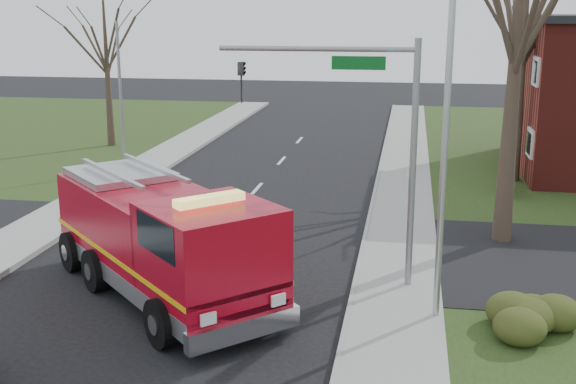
# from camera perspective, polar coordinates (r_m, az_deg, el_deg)

# --- Properties ---
(ground) EXTENTS (120.00, 120.00, 0.00)m
(ground) POSITION_cam_1_polar(r_m,az_deg,el_deg) (20.04, -9.72, -7.95)
(ground) COLOR black
(ground) RESTS_ON ground
(sidewalk_right) EXTENTS (2.40, 80.00, 0.15)m
(sidewalk_right) POSITION_cam_1_polar(r_m,az_deg,el_deg) (18.97, 8.47, -8.96)
(sidewalk_right) COLOR #9B9C96
(sidewalk_right) RESTS_ON ground
(health_center_sign) EXTENTS (0.12, 2.00, 1.40)m
(health_center_sign) POSITION_cam_1_polar(r_m,az_deg,el_deg) (30.96, 17.09, 1.26)
(health_center_sign) COLOR #501217
(health_center_sign) RESTS_ON ground
(hedge_corner) EXTENTS (2.80, 2.00, 0.90)m
(hedge_corner) POSITION_cam_1_polar(r_m,az_deg,el_deg) (18.05, 17.48, -9.01)
(hedge_corner) COLOR #343A15
(hedge_corner) RESTS_ON lawn_right
(bare_tree_near) EXTENTS (6.00, 6.00, 12.00)m
(bare_tree_near) POSITION_cam_1_polar(r_m,az_deg,el_deg) (23.67, 17.76, 13.38)
(bare_tree_near) COLOR #31251D
(bare_tree_near) RESTS_ON ground
(bare_tree_far) EXTENTS (5.25, 5.25, 10.50)m
(bare_tree_far) POSITION_cam_1_polar(r_m,az_deg,el_deg) (32.80, 18.16, 11.79)
(bare_tree_far) COLOR #31251D
(bare_tree_far) RESTS_ON ground
(bare_tree_left) EXTENTS (4.50, 4.50, 9.00)m
(bare_tree_left) POSITION_cam_1_polar(r_m,az_deg,el_deg) (40.92, -14.20, 11.11)
(bare_tree_left) COLOR #31251D
(bare_tree_left) RESTS_ON ground
(traffic_signal_mast) EXTENTS (5.29, 0.18, 6.80)m
(traffic_signal_mast) POSITION_cam_1_polar(r_m,az_deg,el_deg) (19.20, 6.12, 5.80)
(traffic_signal_mast) COLOR gray
(traffic_signal_mast) RESTS_ON ground
(streetlight_pole) EXTENTS (1.48, 0.16, 8.40)m
(streetlight_pole) POSITION_cam_1_polar(r_m,az_deg,el_deg) (17.23, 12.11, 4.07)
(streetlight_pole) COLOR #B7BABF
(streetlight_pole) RESTS_ON ground
(utility_pole_far) EXTENTS (0.14, 0.14, 7.00)m
(utility_pole_far) POSITION_cam_1_polar(r_m,az_deg,el_deg) (34.34, -13.07, 7.19)
(utility_pole_far) COLOR gray
(utility_pole_far) RESTS_ON ground
(fire_engine) EXTENTS (7.85, 7.90, 3.35)m
(fire_engine) POSITION_cam_1_polar(r_m,az_deg,el_deg) (19.40, -9.83, -3.94)
(fire_engine) COLOR #A5071A
(fire_engine) RESTS_ON ground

